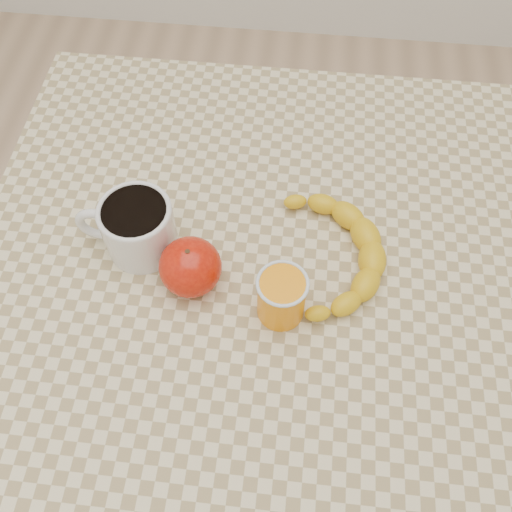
# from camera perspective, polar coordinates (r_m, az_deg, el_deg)

# --- Properties ---
(ground) EXTENTS (3.00, 3.00, 0.00)m
(ground) POSITION_cam_1_polar(r_m,az_deg,el_deg) (1.48, 0.00, -15.83)
(ground) COLOR tan
(ground) RESTS_ON ground
(table) EXTENTS (0.80, 0.80, 0.75)m
(table) POSITION_cam_1_polar(r_m,az_deg,el_deg) (0.86, 0.00, -3.70)
(table) COLOR beige
(table) RESTS_ON ground
(coffee_mug) EXTENTS (0.14, 0.10, 0.08)m
(coffee_mug) POSITION_cam_1_polar(r_m,az_deg,el_deg) (0.78, -11.89, 2.95)
(coffee_mug) COLOR silver
(coffee_mug) RESTS_ON table
(orange_juice_glass) EXTENTS (0.07, 0.07, 0.08)m
(orange_juice_glass) POSITION_cam_1_polar(r_m,az_deg,el_deg) (0.72, 2.57, -4.07)
(orange_juice_glass) COLOR orange
(orange_juice_glass) RESTS_ON table
(apple) EXTENTS (0.09, 0.09, 0.08)m
(apple) POSITION_cam_1_polar(r_m,az_deg,el_deg) (0.74, -6.58, -1.09)
(apple) COLOR #990D05
(apple) RESTS_ON table
(banana) EXTENTS (0.19, 0.26, 0.04)m
(banana) POSITION_cam_1_polar(r_m,az_deg,el_deg) (0.78, 7.75, 0.25)
(banana) COLOR gold
(banana) RESTS_ON table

